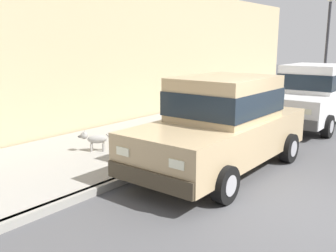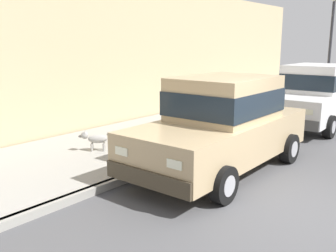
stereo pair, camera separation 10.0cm
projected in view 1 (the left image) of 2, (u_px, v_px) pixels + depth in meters
ground_plane at (312, 213)px, 5.85m from camera, size 80.00×80.00×0.00m
curb at (155, 167)px, 7.78m from camera, size 0.16×64.00×0.14m
sidewalk at (97, 152)px, 8.88m from camera, size 3.60×64.00×0.14m
car_tan_sedan at (223, 123)px, 7.65m from camera, size 2.06×4.61×1.92m
car_white_sedan at (313, 94)px, 11.97m from camera, size 2.08×4.62×1.92m
dog_grey at (94, 139)px, 8.65m from camera, size 0.58×0.56×0.49m
street_lamp at (328, 36)px, 16.71m from camera, size 0.36×0.36×4.42m
building_facade at (156, 53)px, 13.23m from camera, size 0.50×20.00×4.44m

